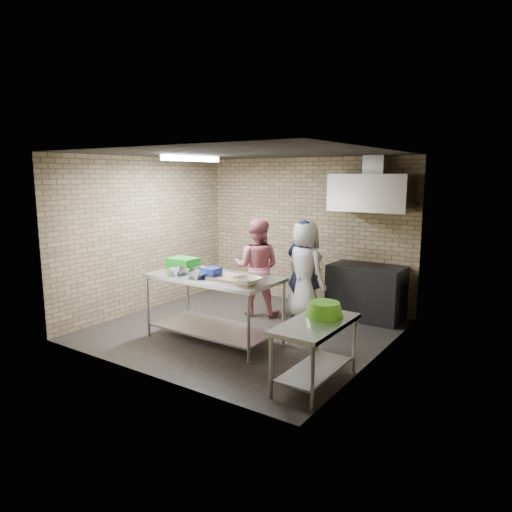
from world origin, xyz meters
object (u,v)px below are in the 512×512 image
(prep_table, at_px, (214,308))
(side_counter, at_px, (315,353))
(woman_white, at_px, (305,270))
(bottle_red, at_px, (378,197))
(green_crate, at_px, (183,263))
(stove, at_px, (366,292))
(green_basin, at_px, (324,309))
(man_navy, at_px, (304,269))
(bottle_green, at_px, (403,198))
(woman_pink, at_px, (257,267))
(blue_tub, at_px, (212,273))

(prep_table, bearing_deg, side_counter, -14.54)
(woman_white, bearing_deg, bottle_red, -120.26)
(side_counter, height_order, green_crate, green_crate)
(stove, xyz_separation_m, woman_white, (-0.88, -0.54, 0.37))
(prep_table, distance_m, green_basin, 1.91)
(prep_table, xyz_separation_m, man_navy, (0.52, 1.74, 0.35))
(bottle_green, distance_m, woman_white, 1.95)
(bottle_red, distance_m, woman_pink, 2.34)
(side_counter, xyz_separation_m, stove, (-0.45, 2.75, 0.08))
(side_counter, relative_size, bottle_red, 6.67)
(prep_table, relative_size, woman_pink, 1.16)
(green_crate, height_order, blue_tub, green_crate)
(green_crate, bearing_deg, stove, 45.13)
(green_basin, bearing_deg, bottle_green, 89.58)
(blue_tub, bearing_deg, bottle_green, 54.85)
(green_crate, xyz_separation_m, man_navy, (1.22, 1.62, -0.22))
(bottle_red, height_order, bottle_green, bottle_red)
(prep_table, relative_size, side_counter, 1.61)
(stove, relative_size, green_crate, 2.80)
(prep_table, height_order, green_basin, prep_table)
(woman_pink, bearing_deg, green_crate, 47.89)
(prep_table, distance_m, woman_white, 1.84)
(prep_table, distance_m, green_crate, 0.91)
(stove, distance_m, woman_white, 1.10)
(bottle_red, height_order, woman_pink, bottle_red)
(blue_tub, height_order, woman_pink, woman_pink)
(stove, height_order, blue_tub, blue_tub)
(blue_tub, height_order, bottle_green, bottle_green)
(green_basin, distance_m, bottle_green, 2.98)
(blue_tub, relative_size, bottle_green, 1.43)
(green_crate, bearing_deg, prep_table, -9.73)
(woman_pink, bearing_deg, side_counter, 116.94)
(woman_white, bearing_deg, man_navy, -9.65)
(stove, xyz_separation_m, bottle_red, (0.05, 0.24, 1.58))
(green_crate, height_order, woman_white, woman_white)
(prep_table, bearing_deg, green_crate, 170.27)
(green_basin, bearing_deg, prep_table, 172.71)
(side_counter, bearing_deg, woman_white, 121.04)
(man_navy, bearing_deg, woman_pink, 20.76)
(green_crate, bearing_deg, side_counter, -13.26)
(blue_tub, height_order, man_navy, man_navy)
(woman_white, bearing_deg, green_crate, 71.79)
(side_counter, height_order, bottle_red, bottle_red)
(side_counter, xyz_separation_m, bottle_red, (-0.40, 2.99, 1.65))
(stove, height_order, man_navy, man_navy)
(prep_table, xyz_separation_m, bottle_red, (1.48, 2.50, 1.55))
(bottle_red, height_order, woman_white, bottle_red)
(woman_white, bearing_deg, prep_table, 92.02)
(bottle_green, relative_size, woman_pink, 0.09)
(man_navy, height_order, woman_white, man_navy)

